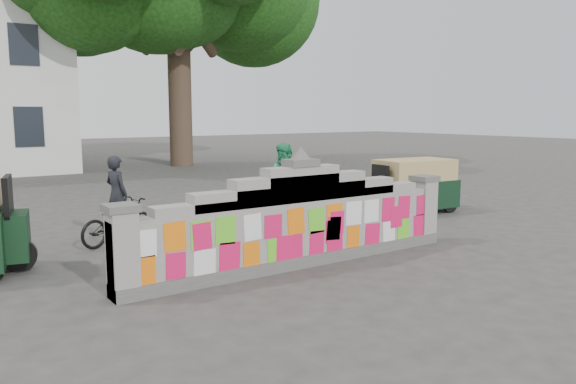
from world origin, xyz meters
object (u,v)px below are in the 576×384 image
Objects in this scene: cyclist_bike at (118,222)px; pedestrian at (286,182)px; cyclist_rider at (117,206)px; rickshaw_right at (412,185)px.

pedestrian is (4.06, 0.07, 0.48)m from cyclist_bike.
cyclist_rider is 0.59× the size of rickshaw_right.
cyclist_rider reaches higher than rickshaw_right.
pedestrian reaches higher than rickshaw_right.
cyclist_bike is at bearing -0.95° from rickshaw_right.
pedestrian is at bearing -10.35° from rickshaw_right.
rickshaw_right is (7.35, -0.89, -0.03)m from cyclist_rider.
pedestrian is 0.73× the size of rickshaw_right.
cyclist_rider is at bearing -0.95° from rickshaw_right.
cyclist_bike is 0.66× the size of rickshaw_right.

